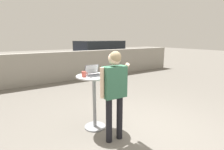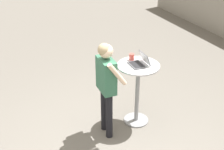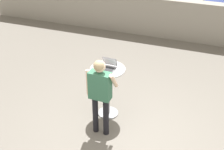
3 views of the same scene
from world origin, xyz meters
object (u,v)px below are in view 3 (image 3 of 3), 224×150
(laptop, at_px, (108,66))
(standing_person, at_px, (100,89))
(cafe_table, at_px, (108,85))
(coffee_mug, at_px, (97,65))

(laptop, relative_size, standing_person, 0.19)
(cafe_table, xyz_separation_m, coffee_mug, (-0.22, -0.01, 0.42))
(laptop, xyz_separation_m, standing_person, (0.07, -0.62, -0.13))
(coffee_mug, xyz_separation_m, standing_person, (0.29, -0.59, -0.14))
(cafe_table, height_order, coffee_mug, coffee_mug)
(cafe_table, height_order, standing_person, standing_person)
(laptop, relative_size, coffee_mug, 2.51)
(cafe_table, distance_m, standing_person, 0.67)
(laptop, height_order, coffee_mug, laptop)
(laptop, height_order, standing_person, standing_person)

